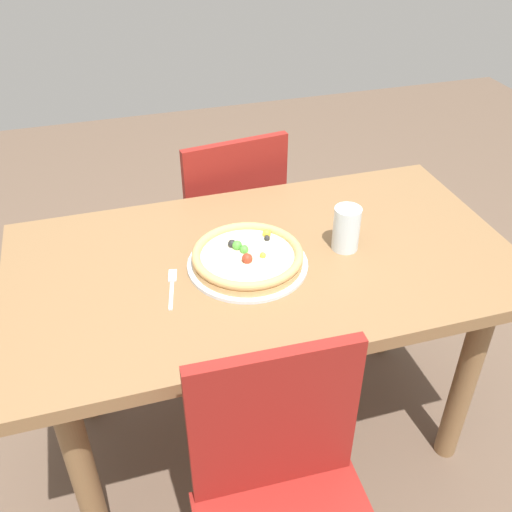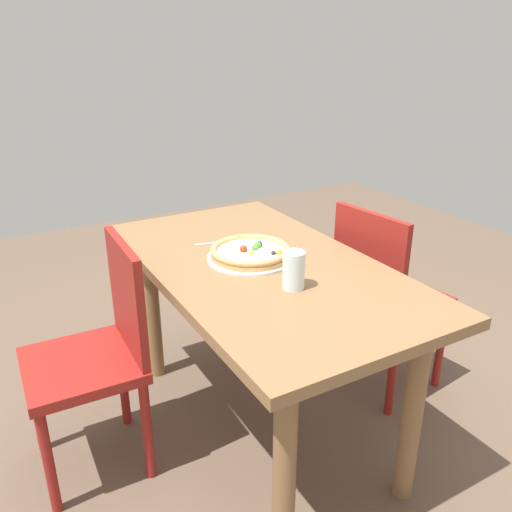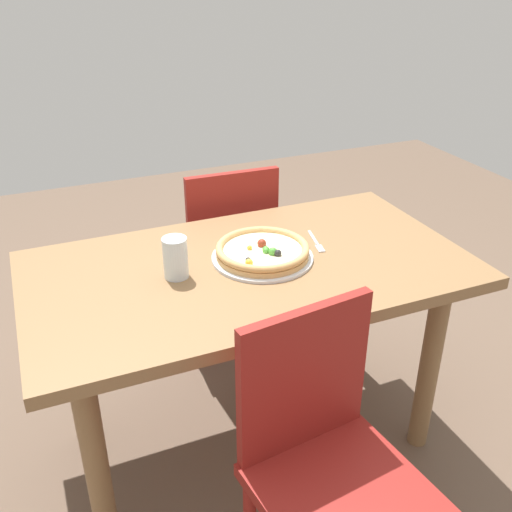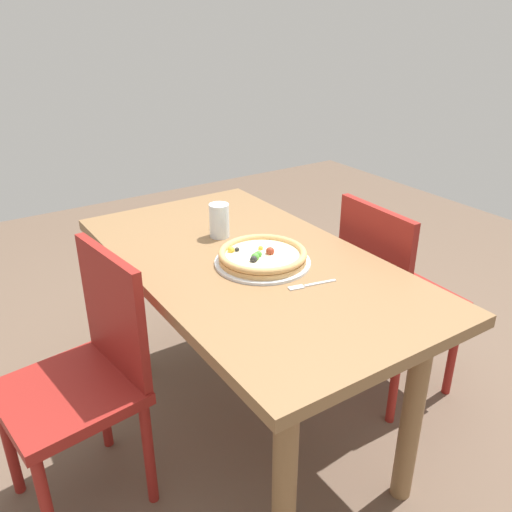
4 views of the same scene
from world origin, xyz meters
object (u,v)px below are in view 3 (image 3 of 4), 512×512
Objects in this scene: dining_table at (250,294)px; chair_far at (327,462)px; fork at (316,243)px; chair_near at (225,251)px; plate at (262,257)px; pizza at (263,251)px; drinking_glass at (175,258)px.

dining_table is 0.62m from chair_far.
dining_table is 0.30m from fork.
chair_near is 0.65m from plate.
fork is at bearing -171.92° from pizza.
plate is at bearing -101.72° from pizza.
chair_far is at bearing 82.05° from pizza.
fork is 0.51m from drinking_glass.
pizza is at bearing -105.13° from chair_far.
chair_far is 6.79× the size of drinking_glass.
dining_table is at bearing 176.25° from drinking_glass.
dining_table is at bearing 19.11° from pizza.
chair_far is at bearing 82.05° from plate.
pizza is at bearing -179.39° from drinking_glass.
fork is (-0.14, 0.55, 0.27)m from chair_near.
drinking_glass is at bearing -74.11° from fork.
drinking_glass is (0.24, -0.02, 0.18)m from dining_table.
drinking_glass is (0.29, 0.00, 0.03)m from pizza.
dining_table is 10.86× the size of drinking_glass.
pizza is (0.00, 0.00, 0.03)m from plate.
chair_far reaches higher than pizza.
drinking_glass is (0.20, -0.62, 0.33)m from chair_far.
chair_near is 6.79× the size of drinking_glass.
fork is at bearing -172.09° from plate.
dining_table is 1.60× the size of chair_far.
chair_far is 5.36× the size of fork.
dining_table is 0.15m from pizza.
chair_near and chair_far have the same top height.
chair_near is at bearing -97.51° from plate.
chair_near is at bearing -121.96° from drinking_glass.
pizza reaches higher than fork.
drinking_glass is (0.50, 0.03, 0.06)m from fork.
dining_table is 0.29m from drinking_glass.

